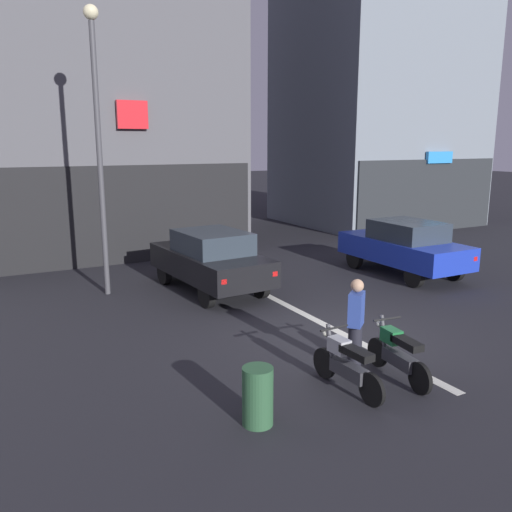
{
  "coord_description": "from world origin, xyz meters",
  "views": [
    {
      "loc": [
        -6.48,
        -8.26,
        3.88
      ],
      "look_at": [
        -1.02,
        2.0,
        1.4
      ],
      "focal_mm": 37.03,
      "sensor_mm": 36.0,
      "label": 1
    }
  ],
  "objects_px": {
    "car_black_crossing_near": "(211,259)",
    "street_lamp": "(98,126)",
    "trash_bin": "(258,396)",
    "person_by_motorcycles": "(356,326)",
    "motorcycle_silver_row_leftmost": "(346,364)",
    "car_blue_parked_kerbside": "(404,246)",
    "motorcycle_green_row_left_mid": "(398,353)"
  },
  "relations": [
    {
      "from": "person_by_motorcycles",
      "to": "trash_bin",
      "type": "bearing_deg",
      "value": -162.36
    },
    {
      "from": "car_black_crossing_near",
      "to": "motorcycle_silver_row_leftmost",
      "type": "height_order",
      "value": "car_black_crossing_near"
    },
    {
      "from": "motorcycle_green_row_left_mid",
      "to": "car_blue_parked_kerbside",
      "type": "bearing_deg",
      "value": 46.0
    },
    {
      "from": "street_lamp",
      "to": "motorcycle_green_row_left_mid",
      "type": "distance_m",
      "value": 8.99
    },
    {
      "from": "car_blue_parked_kerbside",
      "to": "motorcycle_silver_row_leftmost",
      "type": "height_order",
      "value": "car_blue_parked_kerbside"
    },
    {
      "from": "trash_bin",
      "to": "person_by_motorcycles",
      "type": "bearing_deg",
      "value": 17.64
    },
    {
      "from": "car_black_crossing_near",
      "to": "trash_bin",
      "type": "xyz_separation_m",
      "value": [
        -2.14,
        -6.65,
        -0.46
      ]
    },
    {
      "from": "motorcycle_silver_row_leftmost",
      "to": "trash_bin",
      "type": "xyz_separation_m",
      "value": [
        -1.74,
        -0.25,
        -0.03
      ]
    },
    {
      "from": "car_blue_parked_kerbside",
      "to": "motorcycle_green_row_left_mid",
      "type": "bearing_deg",
      "value": -134.0
    },
    {
      "from": "car_blue_parked_kerbside",
      "to": "trash_bin",
      "type": "relative_size",
      "value": 4.83
    },
    {
      "from": "car_black_crossing_near",
      "to": "street_lamp",
      "type": "bearing_deg",
      "value": 157.5
    },
    {
      "from": "motorcycle_silver_row_leftmost",
      "to": "trash_bin",
      "type": "bearing_deg",
      "value": -171.83
    },
    {
      "from": "motorcycle_silver_row_leftmost",
      "to": "car_blue_parked_kerbside",
      "type": "bearing_deg",
      "value": 40.63
    },
    {
      "from": "street_lamp",
      "to": "trash_bin",
      "type": "distance_m",
      "value": 8.62
    },
    {
      "from": "car_blue_parked_kerbside",
      "to": "street_lamp",
      "type": "bearing_deg",
      "value": 166.02
    },
    {
      "from": "motorcycle_green_row_left_mid",
      "to": "person_by_motorcycles",
      "type": "xyz_separation_m",
      "value": [
        -0.48,
        0.53,
        0.4
      ]
    },
    {
      "from": "car_black_crossing_near",
      "to": "street_lamp",
      "type": "relative_size",
      "value": 0.59
    },
    {
      "from": "motorcycle_silver_row_leftmost",
      "to": "person_by_motorcycles",
      "type": "height_order",
      "value": "person_by_motorcycles"
    },
    {
      "from": "motorcycle_silver_row_leftmost",
      "to": "motorcycle_green_row_left_mid",
      "type": "xyz_separation_m",
      "value": [
        1.02,
        -0.05,
        0.0
      ]
    },
    {
      "from": "street_lamp",
      "to": "car_blue_parked_kerbside",
      "type": "bearing_deg",
      "value": -13.98
    },
    {
      "from": "car_black_crossing_near",
      "to": "person_by_motorcycles",
      "type": "xyz_separation_m",
      "value": [
        0.13,
        -5.93,
        -0.03
      ]
    },
    {
      "from": "car_blue_parked_kerbside",
      "to": "person_by_motorcycles",
      "type": "distance_m",
      "value": 7.52
    },
    {
      "from": "car_black_crossing_near",
      "to": "street_lamp",
      "type": "height_order",
      "value": "street_lamp"
    },
    {
      "from": "motorcycle_green_row_left_mid",
      "to": "trash_bin",
      "type": "bearing_deg",
      "value": -175.95
    },
    {
      "from": "street_lamp",
      "to": "motorcycle_silver_row_leftmost",
      "type": "distance_m",
      "value": 8.64
    },
    {
      "from": "street_lamp",
      "to": "person_by_motorcycles",
      "type": "height_order",
      "value": "street_lamp"
    },
    {
      "from": "car_black_crossing_near",
      "to": "person_by_motorcycles",
      "type": "height_order",
      "value": "person_by_motorcycles"
    },
    {
      "from": "person_by_motorcycles",
      "to": "motorcycle_silver_row_leftmost",
      "type": "bearing_deg",
      "value": -138.69
    },
    {
      "from": "car_blue_parked_kerbside",
      "to": "street_lamp",
      "type": "relative_size",
      "value": 0.58
    },
    {
      "from": "car_black_crossing_near",
      "to": "street_lamp",
      "type": "xyz_separation_m",
      "value": [
        -2.51,
        1.04,
        3.42
      ]
    },
    {
      "from": "street_lamp",
      "to": "motorcycle_silver_row_leftmost",
      "type": "xyz_separation_m",
      "value": [
        2.11,
        -7.44,
        -3.84
      ]
    },
    {
      "from": "motorcycle_silver_row_leftmost",
      "to": "person_by_motorcycles",
      "type": "distance_m",
      "value": 0.82
    }
  ]
}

